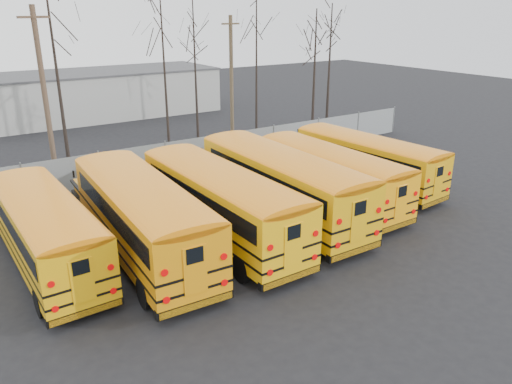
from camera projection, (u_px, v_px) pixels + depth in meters
ground at (286, 248)px, 21.02m from camera, size 120.00×120.00×0.00m
fence at (166, 159)px, 30.02m from camera, size 40.00×0.04×2.00m
distant_building at (96, 94)px, 46.30m from camera, size 22.00×8.00×4.00m
bus_a at (44, 225)px, 18.96m from camera, size 2.67×10.67×2.97m
bus_b at (140, 211)px, 19.81m from camera, size 3.26×11.94×3.31m
bus_c at (218, 197)px, 21.28m from camera, size 2.80×11.71×3.27m
bus_d at (278, 179)px, 23.36m from camera, size 2.91×12.12×3.38m
bus_e at (328, 171)px, 25.32m from camera, size 2.53×10.71×2.99m
bus_f at (364, 157)px, 27.82m from camera, size 3.23×10.67×2.95m
utility_pole_left at (45, 94)px, 28.08m from camera, size 1.72×0.46×9.72m
utility_pole_right at (231, 77)px, 37.39m from camera, size 1.61×0.36×9.07m
tree_3 at (56, 69)px, 28.52m from camera, size 0.26×0.26×12.44m
tree_4 at (165, 76)px, 30.91m from camera, size 0.26×0.26×11.07m
tree_5 at (195, 72)px, 35.36m from camera, size 0.26×0.26×10.55m
tree_6 at (256, 62)px, 36.28m from camera, size 0.26×0.26×11.62m
tree_7 at (314, 76)px, 37.39m from camera, size 0.26×0.26×9.52m
tree_8 at (329, 65)px, 42.70m from camera, size 0.26×0.26×9.94m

